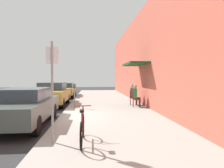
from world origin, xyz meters
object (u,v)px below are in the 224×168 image
seated_patron_0 (136,95)px  street_sign (52,84)px  cafe_chair_0 (135,98)px  seated_patron_1 (133,94)px  parked_car_0 (24,106)px  bicycle_0 (82,129)px  parked_car_1 (53,94)px  cafe_chair_1 (132,97)px  parking_meter (75,94)px  parked_car_2 (65,90)px

seated_patron_0 → street_sign: bearing=-120.1°
cafe_chair_0 → seated_patron_1: size_ratio=0.67×
parked_car_0 → bicycle_0: size_ratio=2.57×
parked_car_1 → seated_patron_0: (5.03, -1.83, 0.05)m
parked_car_1 → bicycle_0: bearing=-74.3°
seated_patron_0 → cafe_chair_1: seated_patron_0 is taller
parked_car_0 → parking_meter: bearing=66.8°
parking_meter → seated_patron_1: size_ratio=1.02×
parked_car_0 → seated_patron_0: seated_patron_0 is taller
parking_meter → seated_patron_0: size_ratio=1.02×
street_sign → bicycle_0: (0.76, -0.13, -1.16)m
bicycle_0 → cafe_chair_1: size_ratio=1.97×
parking_meter → street_sign: street_sign is taller
parked_car_0 → bicycle_0: bearing=-48.7°
parking_meter → street_sign: (-0.05, -6.07, 0.75)m
cafe_chair_1 → seated_patron_1: size_ratio=0.67×
cafe_chair_1 → parked_car_0: bearing=-137.9°
parked_car_2 → bicycle_0: parked_car_2 is taller
parked_car_0 → seated_patron_0: (5.03, 3.63, 0.09)m
parked_car_2 → seated_patron_0: size_ratio=3.41×
parked_car_1 → parked_car_2: 5.86m
cafe_chair_0 → seated_patron_1: seated_patron_1 is taller
parked_car_1 → street_sign: street_sign is taller
parked_car_0 → seated_patron_0: 6.20m
parking_meter → bicycle_0: (0.71, -6.19, -0.41)m
parked_car_2 → parking_meter: size_ratio=3.33×
street_sign → bicycle_0: bearing=-9.5°
parking_meter → seated_patron_0: bearing=0.3°
cafe_chair_0 → cafe_chair_1: 0.85m
parked_car_2 → cafe_chair_1: size_ratio=5.06×
street_sign → parked_car_1: bearing=100.7°
bicycle_0 → seated_patron_0: seated_patron_0 is taller
street_sign → cafe_chair_0: 7.09m
street_sign → parked_car_0: bearing=121.4°
street_sign → parking_meter: bearing=89.5°
parked_car_2 → seated_patron_1: bearing=-53.7°
bicycle_0 → cafe_chair_1: bearing=69.1°
parked_car_2 → parking_meter: bearing=-78.6°
parking_meter → cafe_chair_0: bearing=0.6°
parked_car_0 → cafe_chair_1: bearing=42.1°
parked_car_2 → seated_patron_1: size_ratio=3.41×
parked_car_1 → seated_patron_1: size_ratio=3.41×
seated_patron_1 → parked_car_1: bearing=169.0°
parking_meter → cafe_chair_0: parking_meter is taller
parked_car_1 → parked_car_2: size_ratio=1.00×
cafe_chair_0 → seated_patron_1: bearing=86.0°
seated_patron_1 → parked_car_2: bearing=126.3°
cafe_chair_0 → seated_patron_1: (0.06, 0.83, 0.19)m
parked_car_1 → seated_patron_0: 5.35m
parking_meter → cafe_chair_1: (3.42, 0.88, -0.26)m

